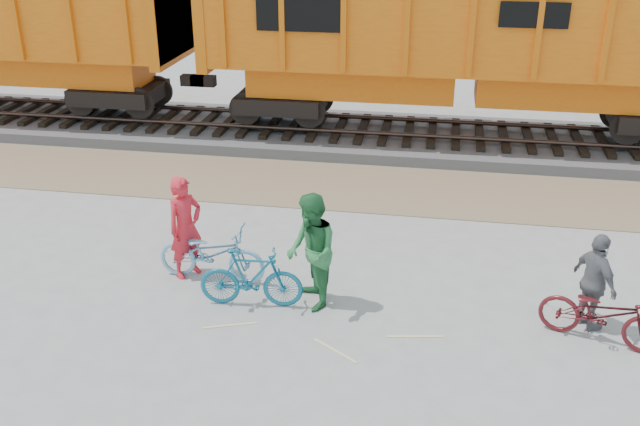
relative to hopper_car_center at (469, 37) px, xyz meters
The scene contains 11 objects.
ground 9.88m from the hopper_car_center, 106.94° to the right, with size 120.00×120.00×0.00m, color #9E9E99.
gravel_strip 5.36m from the hopper_car_center, 128.08° to the right, with size 120.00×3.00×0.02m, color #856D52.
ballast_bed 3.96m from the hopper_car_center, behind, with size 120.00×4.00×0.30m, color slate.
track 3.73m from the hopper_car_center, behind, with size 120.00×2.60×0.24m.
hopper_car_center is the anchor object (origin of this frame).
bicycle_blue 9.80m from the hopper_car_center, 118.20° to the right, with size 0.70×1.99×1.05m, color #71B0D3.
bicycle_teal 10.09m from the hopper_car_center, 111.26° to the right, with size 0.50×1.76×1.06m, color #126584.
bicycle_maroon 9.79m from the hopper_car_center, 77.21° to the right, with size 0.67×1.91×1.01m, color #541519.
person_solo 9.86m from the hopper_car_center, 121.10° to the right, with size 0.70×0.46×1.91m, color red.
person_man 9.49m from the hopper_car_center, 105.94° to the right, with size 0.98×0.76×2.02m, color #2A743C.
person_woman 9.31m from the hopper_car_center, 77.27° to the right, with size 0.97×0.40×1.66m, color slate.
Camera 1 is at (2.14, -10.24, 6.45)m, focal length 40.00 mm.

